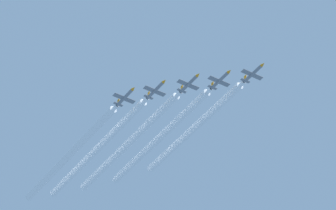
{
  "coord_description": "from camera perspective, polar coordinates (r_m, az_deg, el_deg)",
  "views": [
    {
      "loc": [
        164.95,
        242.89,
        2.1
      ],
      "look_at": [
        0.22,
        -13.19,
        250.22
      ],
      "focal_mm": 115.88,
      "sensor_mm": 36.0,
      "label": 1
    }
  ],
  "objects": [
    {
      "name": "smoke_trail_second_echelon",
      "position": [
        409.15,
        -0.39,
        -1.69
      ],
      "size": [
        2.8,
        67.49,
        2.8
      ],
      "color": "white"
    },
    {
      "name": "jet_second_echelon",
      "position": [
        383.83,
        2.77,
        1.33
      ],
      "size": [
        8.57,
        12.47,
        3.0
      ],
      "color": "slate"
    },
    {
      "name": "smoke_trail_lead",
      "position": [
        407.23,
        1.42,
        -1.19
      ],
      "size": [
        2.8,
        63.06,
        2.8
      ],
      "color": "white"
    },
    {
      "name": "jet_third_echelon",
      "position": [
        383.89,
        1.13,
        1.15
      ],
      "size": [
        8.57,
        12.47,
        3.0
      ],
      "color": "slate"
    },
    {
      "name": "smoke_trail_third_echelon",
      "position": [
        411.15,
        -2.06,
        -1.98
      ],
      "size": [
        2.8,
        71.25,
        2.8
      ],
      "color": "white"
    },
    {
      "name": "smoke_trail_fifth_echelon",
      "position": [
        413.67,
        -5.15,
        -2.58
      ],
      "size": [
        2.8,
        69.59,
        2.8
      ],
      "color": "white"
    },
    {
      "name": "jet_fifth_echelon",
      "position": [
        385.53,
        -2.26,
        0.43
      ],
      "size": [
        8.57,
        12.47,
        3.0
      ],
      "color": "slate"
    },
    {
      "name": "jet_fourth_echelon",
      "position": [
        384.59,
        -0.64,
        0.82
      ],
      "size": [
        8.57,
        12.47,
        3.0
      ],
      "color": "slate"
    },
    {
      "name": "jet_lead",
      "position": [
        384.13,
        4.52,
        1.69
      ],
      "size": [
        8.57,
        12.47,
        3.0
      ],
      "color": "slate"
    },
    {
      "name": "smoke_trail_fourth_echelon",
      "position": [
        412.74,
        -3.71,
        -2.3
      ],
      "size": [
        2.8,
        71.6,
        2.8
      ],
      "color": "white"
    }
  ]
}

